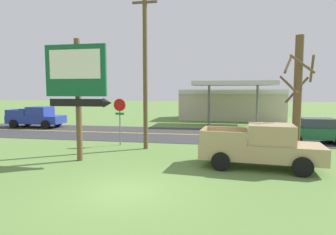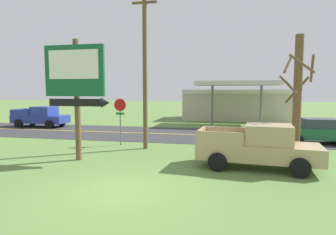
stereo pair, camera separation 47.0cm
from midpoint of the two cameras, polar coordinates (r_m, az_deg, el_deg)
ground_plane at (r=10.12m, az=-9.86°, el=-14.39°), size 180.00×180.00×0.00m
road_asphalt at (r=22.44m, az=1.71°, el=-3.40°), size 140.00×8.00×0.02m
road_centre_line at (r=22.44m, az=1.71°, el=-3.37°), size 126.00×0.20×0.01m
motel_sign at (r=14.34m, az=-18.62°, el=7.03°), size 3.30×0.54×5.89m
stop_sign at (r=18.03m, az=-10.41°, el=0.84°), size 0.80×0.08×2.95m
utility_pole at (r=16.77m, az=-5.43°, el=11.21°), size 1.61×0.26×9.73m
bare_tree at (r=15.52m, az=23.80°, el=4.07°), size 1.63×1.61×6.15m
gas_station at (r=35.20m, az=12.10°, el=2.79°), size 12.00×11.50×4.40m
pickup_tan_parked_on_lawn at (r=13.23m, az=17.25°, el=-5.55°), size 5.37×2.63×1.96m
pickup_blue_on_road at (r=29.60m, az=-25.30°, el=0.05°), size 5.20×2.24×1.96m
car_green_near_lane at (r=20.96m, az=26.89°, el=-2.32°), size 4.20×2.00×1.64m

